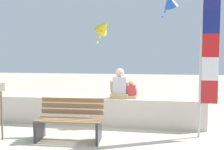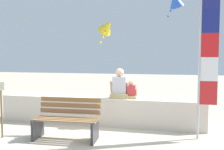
% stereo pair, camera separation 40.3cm
% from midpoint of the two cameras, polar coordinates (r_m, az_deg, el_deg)
% --- Properties ---
extents(ground_plane, '(40.00, 40.00, 0.00)m').
position_cam_midpoint_polar(ground_plane, '(5.96, -3.29, -13.32)').
color(ground_plane, '#B9AE97').
extents(seawall_ledge, '(5.44, 0.54, 0.72)m').
position_cam_midpoint_polar(seawall_ledge, '(6.65, -1.30, -8.24)').
color(seawall_ledge, beige).
rests_on(seawall_ledge, ground).
extents(park_bench, '(1.44, 0.67, 0.88)m').
position_cam_midpoint_polar(park_bench, '(5.53, -8.32, -10.41)').
color(park_bench, '#8C6846').
rests_on(park_bench, ground).
extents(person_adult, '(0.51, 0.37, 0.78)m').
position_cam_midpoint_polar(person_adult, '(6.42, 3.60, -2.68)').
color(person_adult, tan).
rests_on(person_adult, seawall_ledge).
extents(person_child, '(0.32, 0.23, 0.48)m').
position_cam_midpoint_polar(person_child, '(6.39, 6.28, -3.77)').
color(person_child, tan).
rests_on(person_child, seawall_ledge).
extents(flag_banner, '(0.40, 0.05, 3.32)m').
position_cam_midpoint_polar(flag_banner, '(5.69, 22.88, 4.97)').
color(flag_banner, '#B7B7BC').
rests_on(flag_banner, ground).
extents(kite_yellow, '(0.80, 0.77, 0.90)m').
position_cam_midpoint_polar(kite_yellow, '(8.39, 0.32, 11.14)').
color(kite_yellow, yellow).
extents(kite_blue, '(0.83, 0.86, 0.92)m').
position_cam_midpoint_polar(kite_blue, '(9.61, 15.67, 16.35)').
color(kite_blue, blue).
extents(sign_post, '(0.24, 0.06, 1.25)m').
position_cam_midpoint_polar(sign_post, '(5.92, -22.48, -6.38)').
color(sign_post, brown).
rests_on(sign_post, ground).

